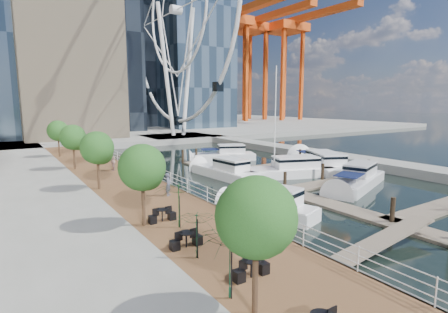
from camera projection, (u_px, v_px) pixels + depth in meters
ground at (336, 224)px, 22.60m from camera, size 520.00×520.00×0.00m
boardwalk at (125, 188)px, 30.05m from camera, size 6.00×60.00×1.00m
seawall at (158, 184)px, 31.68m from camera, size 0.25×60.00×1.00m
land_far at (65, 127)px, 106.84m from camera, size 200.00×114.00×1.00m
breakwater at (315, 154)px, 49.89m from camera, size 4.00×60.00×1.00m
pier at (178, 138)px, 73.09m from camera, size 14.00×12.00×1.00m
railing at (157, 173)px, 31.46m from camera, size 0.10×60.00×1.05m
floating_docks at (308, 176)px, 35.09m from camera, size 16.00×34.00×2.60m
ferris_wheel at (176, 10)px, 69.20m from camera, size 5.80×45.60×47.80m
port_cranes at (253, 71)px, 135.27m from camera, size 40.00×52.00×38.00m
street_trees at (97, 148)px, 27.34m from camera, size 2.60×42.60×4.60m
cafe_tables at (216, 253)px, 15.11m from camera, size 2.50×13.70×0.74m
yacht_foreground at (356, 187)px, 32.59m from camera, size 10.97×6.38×2.15m
pedestrian_near at (168, 184)px, 25.68m from camera, size 0.71×0.74×1.70m
pedestrian_mid at (112, 161)px, 35.02m from camera, size 0.91×1.07×1.94m
pedestrian_far at (92, 153)px, 42.27m from camera, size 0.92×0.46×1.52m
moored_yachts at (290, 177)px, 36.79m from camera, size 23.48×38.07×11.50m
cafe_seating at (200, 230)px, 15.42m from camera, size 5.08×10.86×2.56m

